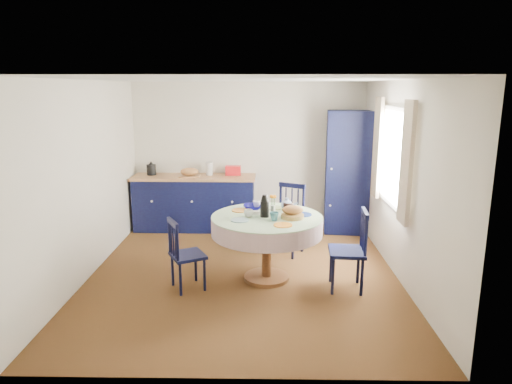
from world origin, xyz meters
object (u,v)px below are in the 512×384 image
kitchen_counter (195,202)px  cobalt_bowl (253,207)px  pantry_cabinet (347,172)px  chair_right (351,250)px  mug_c (288,206)px  dining_table (267,226)px  mug_b (274,216)px  chair_left (185,254)px  mug_a (249,213)px  mug_d (257,204)px  chair_far (287,219)px

kitchen_counter → cobalt_bowl: bearing=-59.5°
pantry_cabinet → chair_right: bearing=-92.9°
pantry_cabinet → mug_c: (-1.07, -1.76, -0.12)m
dining_table → chair_right: 1.05m
mug_b → cobalt_bowl: mug_b is taller
pantry_cabinet → cobalt_bowl: (-1.54, -1.72, -0.15)m
chair_right → mug_c: (-0.73, 0.54, 0.39)m
chair_left → mug_a: 0.92m
pantry_cabinet → cobalt_bowl: 2.31m
kitchen_counter → mug_d: bearing=-57.4°
chair_right → mug_c: 0.98m
chair_left → mug_d: size_ratio=8.32×
chair_right → cobalt_bowl: (-1.19, 0.58, 0.37)m
cobalt_bowl → chair_left: bearing=-142.9°
mug_d → cobalt_bowl: mug_d is taller
chair_left → pantry_cabinet: bearing=-72.9°
mug_b → dining_table: bearing=112.3°
kitchen_counter → mug_b: 2.72m
cobalt_bowl → pantry_cabinet: bearing=48.3°
pantry_cabinet → chair_right: size_ratio=2.05×
dining_table → chair_far: 1.05m
chair_far → chair_right: 1.43m
chair_left → chair_right: bearing=-116.8°
chair_left → cobalt_bowl: cobalt_bowl is taller
chair_far → cobalt_bowl: chair_far is taller
chair_far → chair_right: chair_far is taller
mug_b → cobalt_bowl: 0.57m
dining_table → mug_c: dining_table is taller
mug_a → dining_table: bearing=8.2°
mug_c → mug_d: 0.43m
mug_b → mug_c: size_ratio=0.80×
chair_far → mug_a: 1.21m
mug_a → cobalt_bowl: mug_a is taller
pantry_cabinet → mug_a: 2.61m
chair_left → chair_right: chair_right is taller
dining_table → chair_left: dining_table is taller
chair_far → dining_table: bearing=-80.0°
kitchen_counter → cobalt_bowl: size_ratio=8.23×
pantry_cabinet → chair_right: (-0.35, -2.30, -0.52)m
chair_right → mug_a: 1.31m
chair_left → kitchen_counter: bearing=-22.2°
pantry_cabinet → mug_c: pantry_cabinet is taller
chair_far → mug_d: size_ratio=9.63×
chair_far → pantry_cabinet: bearing=72.1°
kitchen_counter → pantry_cabinet: size_ratio=1.03×
mug_c → mug_d: bearing=164.7°
mug_b → mug_c: mug_c is taller
kitchen_counter → chair_left: bearing=-83.8°
dining_table → cobalt_bowl: 0.40m
kitchen_counter → chair_far: (1.54, -1.16, 0.04)m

